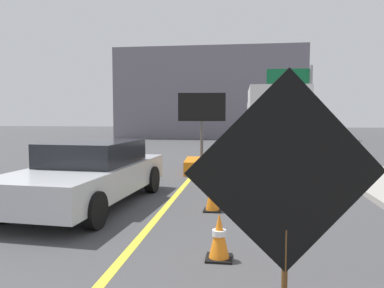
{
  "coord_description": "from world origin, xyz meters",
  "views": [
    {
      "loc": [
        1.63,
        -0.5,
        1.97
      ],
      "look_at": [
        0.79,
        5.65,
        1.49
      ],
      "focal_mm": 35.45,
      "sensor_mm": 36.0,
      "label": 1
    }
  ],
  "objects_px": {
    "box_truck": "(274,120)",
    "pickup_car": "(90,173)",
    "arrow_board_trailer": "(202,158)",
    "traffic_cone_near_sign": "(219,237)",
    "traffic_cone_far_lane": "(210,178)",
    "roadwork_sign": "(287,178)",
    "highway_guide_sign": "(298,91)",
    "traffic_cone_mid_lane": "(213,193)"
  },
  "relations": [
    {
      "from": "roadwork_sign",
      "to": "traffic_cone_near_sign",
      "type": "xyz_separation_m",
      "value": [
        -0.66,
        1.99,
        -1.15
      ]
    },
    {
      "from": "traffic_cone_mid_lane",
      "to": "highway_guide_sign",
      "type": "bearing_deg",
      "value": 76.81
    },
    {
      "from": "traffic_cone_near_sign",
      "to": "box_truck",
      "type": "bearing_deg",
      "value": 82.59
    },
    {
      "from": "pickup_car",
      "to": "traffic_cone_far_lane",
      "type": "xyz_separation_m",
      "value": [
        2.46,
        2.07,
        -0.4
      ]
    },
    {
      "from": "roadwork_sign",
      "to": "traffic_cone_far_lane",
      "type": "height_order",
      "value": "roadwork_sign"
    },
    {
      "from": "arrow_board_trailer",
      "to": "traffic_cone_mid_lane",
      "type": "xyz_separation_m",
      "value": [
        0.79,
        -5.13,
        -0.11
      ]
    },
    {
      "from": "roadwork_sign",
      "to": "traffic_cone_near_sign",
      "type": "height_order",
      "value": "roadwork_sign"
    },
    {
      "from": "arrow_board_trailer",
      "to": "traffic_cone_far_lane",
      "type": "bearing_deg",
      "value": -79.2
    },
    {
      "from": "traffic_cone_far_lane",
      "to": "box_truck",
      "type": "bearing_deg",
      "value": 74.7
    },
    {
      "from": "arrow_board_trailer",
      "to": "traffic_cone_near_sign",
      "type": "xyz_separation_m",
      "value": [
        1.1,
        -7.7,
        -0.16
      ]
    },
    {
      "from": "box_truck",
      "to": "highway_guide_sign",
      "type": "distance_m",
      "value": 6.63
    },
    {
      "from": "roadwork_sign",
      "to": "traffic_cone_far_lane",
      "type": "distance_m",
      "value": 7.04
    },
    {
      "from": "roadwork_sign",
      "to": "pickup_car",
      "type": "relative_size",
      "value": 0.47
    },
    {
      "from": "roadwork_sign",
      "to": "traffic_cone_near_sign",
      "type": "bearing_deg",
      "value": 108.3
    },
    {
      "from": "traffic_cone_near_sign",
      "to": "roadwork_sign",
      "type": "bearing_deg",
      "value": -71.7
    },
    {
      "from": "highway_guide_sign",
      "to": "traffic_cone_far_lane",
      "type": "height_order",
      "value": "highway_guide_sign"
    },
    {
      "from": "arrow_board_trailer",
      "to": "pickup_car",
      "type": "bearing_deg",
      "value": -111.26
    },
    {
      "from": "box_truck",
      "to": "traffic_cone_mid_lane",
      "type": "xyz_separation_m",
      "value": [
        -2.01,
        -10.52,
        -1.36
      ]
    },
    {
      "from": "highway_guide_sign",
      "to": "traffic_cone_near_sign",
      "type": "bearing_deg",
      "value": -100.61
    },
    {
      "from": "traffic_cone_mid_lane",
      "to": "traffic_cone_near_sign",
      "type": "bearing_deg",
      "value": -83.3
    },
    {
      "from": "roadwork_sign",
      "to": "box_truck",
      "type": "height_order",
      "value": "box_truck"
    },
    {
      "from": "box_truck",
      "to": "pickup_car",
      "type": "bearing_deg",
      "value": -114.56
    },
    {
      "from": "highway_guide_sign",
      "to": "roadwork_sign",
      "type": "bearing_deg",
      "value": -97.9
    },
    {
      "from": "box_truck",
      "to": "traffic_cone_far_lane",
      "type": "height_order",
      "value": "box_truck"
    },
    {
      "from": "traffic_cone_near_sign",
      "to": "traffic_cone_far_lane",
      "type": "bearing_deg",
      "value": 96.5
    },
    {
      "from": "traffic_cone_far_lane",
      "to": "roadwork_sign",
      "type": "bearing_deg",
      "value": -79.96
    },
    {
      "from": "box_truck",
      "to": "pickup_car",
      "type": "xyz_separation_m",
      "value": [
        -4.72,
        -10.32,
        -1.03
      ]
    },
    {
      "from": "box_truck",
      "to": "traffic_cone_near_sign",
      "type": "height_order",
      "value": "box_truck"
    },
    {
      "from": "traffic_cone_mid_lane",
      "to": "traffic_cone_far_lane",
      "type": "xyz_separation_m",
      "value": [
        -0.25,
        2.27,
        -0.08
      ]
    },
    {
      "from": "roadwork_sign",
      "to": "traffic_cone_far_lane",
      "type": "relative_size",
      "value": 3.85
    },
    {
      "from": "traffic_cone_far_lane",
      "to": "pickup_car",
      "type": "bearing_deg",
      "value": -139.91
    },
    {
      "from": "box_truck",
      "to": "highway_guide_sign",
      "type": "relative_size",
      "value": 1.38
    },
    {
      "from": "roadwork_sign",
      "to": "arrow_board_trailer",
      "type": "bearing_deg",
      "value": 100.26
    },
    {
      "from": "roadwork_sign",
      "to": "traffic_cone_mid_lane",
      "type": "height_order",
      "value": "roadwork_sign"
    },
    {
      "from": "roadwork_sign",
      "to": "pickup_car",
      "type": "bearing_deg",
      "value": 127.58
    },
    {
      "from": "traffic_cone_near_sign",
      "to": "traffic_cone_mid_lane",
      "type": "xyz_separation_m",
      "value": [
        -0.3,
        2.58,
        0.06
      ]
    },
    {
      "from": "box_truck",
      "to": "pickup_car",
      "type": "height_order",
      "value": "box_truck"
    },
    {
      "from": "traffic_cone_mid_lane",
      "to": "pickup_car",
      "type": "bearing_deg",
      "value": 175.72
    },
    {
      "from": "highway_guide_sign",
      "to": "traffic_cone_near_sign",
      "type": "distance_m",
      "value": 19.81
    },
    {
      "from": "box_truck",
      "to": "traffic_cone_near_sign",
      "type": "distance_m",
      "value": 13.28
    },
    {
      "from": "roadwork_sign",
      "to": "box_truck",
      "type": "bearing_deg",
      "value": 86.03
    },
    {
      "from": "roadwork_sign",
      "to": "box_truck",
      "type": "relative_size",
      "value": 0.34
    }
  ]
}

